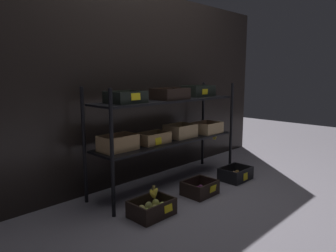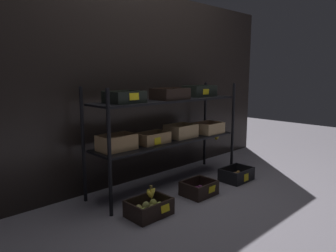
% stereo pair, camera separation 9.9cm
% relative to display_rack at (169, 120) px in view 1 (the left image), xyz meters
% --- Properties ---
extents(ground_plane, '(10.00, 10.00, 0.00)m').
position_rel_display_rack_xyz_m(ground_plane, '(-0.02, -0.00, -0.68)').
color(ground_plane, slate).
extents(storefront_wall, '(4.08, 0.12, 1.99)m').
position_rel_display_rack_xyz_m(storefront_wall, '(-0.02, 0.41, 0.32)').
color(storefront_wall, black).
rests_on(storefront_wall, ground_plane).
extents(display_rack, '(1.80, 0.45, 1.04)m').
position_rel_display_rack_xyz_m(display_rack, '(0.00, 0.00, 0.00)').
color(display_rack, black).
rests_on(display_rack, ground_plane).
extents(crate_ground_pear, '(0.34, 0.26, 0.14)m').
position_rel_display_rack_xyz_m(crate_ground_pear, '(-0.63, -0.42, -0.62)').
color(crate_ground_pear, black).
rests_on(crate_ground_pear, ground_plane).
extents(crate_ground_plum, '(0.30, 0.26, 0.14)m').
position_rel_display_rack_xyz_m(crate_ground_plum, '(-0.00, -0.41, -0.63)').
color(crate_ground_plum, black).
rests_on(crate_ground_plum, ground_plane).
extents(crate_ground_kiwi, '(0.34, 0.25, 0.14)m').
position_rel_display_rack_xyz_m(crate_ground_kiwi, '(0.60, -0.43, -0.63)').
color(crate_ground_kiwi, black).
rests_on(crate_ground_kiwi, ground_plane).
extents(banana_bunch_loose, '(0.12, 0.04, 0.11)m').
position_rel_display_rack_xyz_m(banana_bunch_loose, '(-0.61, -0.42, -0.49)').
color(banana_bunch_loose, brown).
rests_on(banana_bunch_loose, crate_ground_pear).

